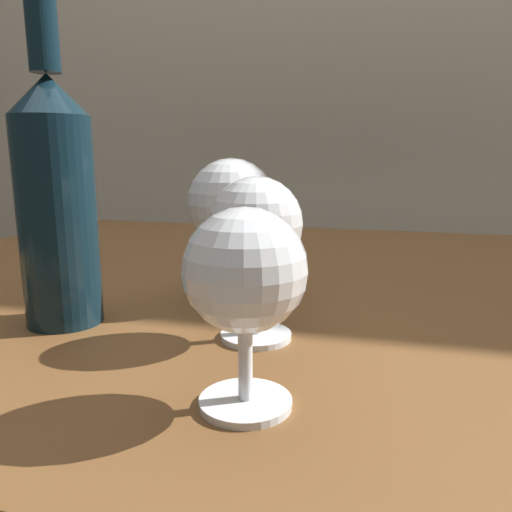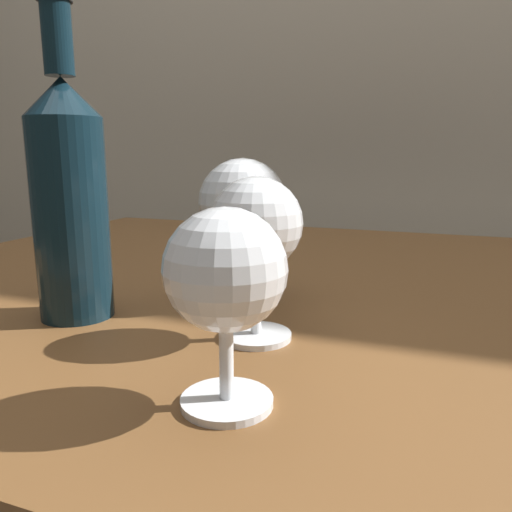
% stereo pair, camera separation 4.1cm
% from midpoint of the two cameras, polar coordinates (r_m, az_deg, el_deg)
% --- Properties ---
extents(dining_table, '(1.15, 0.88, 0.71)m').
position_cam_midpoint_polar(dining_table, '(0.65, 2.33, -10.65)').
color(dining_table, brown).
rests_on(dining_table, ground_plane).
extents(wine_glass_amber, '(0.07, 0.07, 0.12)m').
position_cam_midpoint_polar(wine_glass_amber, '(0.29, -5.29, -2.43)').
color(wine_glass_amber, white).
rests_on(wine_glass_amber, dining_table).
extents(wine_glass_merlot, '(0.08, 0.08, 0.14)m').
position_cam_midpoint_polar(wine_glass_merlot, '(0.40, -2.90, 3.28)').
color(wine_glass_merlot, white).
rests_on(wine_glass_merlot, dining_table).
extents(wine_glass_white, '(0.09, 0.09, 0.15)m').
position_cam_midpoint_polar(wine_glass_white, '(0.51, -5.12, 5.96)').
color(wine_glass_white, white).
rests_on(wine_glass_white, dining_table).
extents(wine_bottle, '(0.07, 0.07, 0.29)m').
position_cam_midpoint_polar(wine_bottle, '(0.48, -24.43, 6.36)').
color(wine_bottle, '#0F232D').
rests_on(wine_bottle, dining_table).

